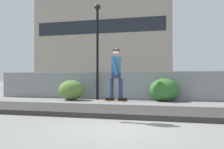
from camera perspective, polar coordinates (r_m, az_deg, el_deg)
The scene contains 11 objects.
ground_plane at distance 7.24m, azimuth 1.69°, elevation -12.44°, with size 120.00×120.00×0.00m, color slate.
gravel_berm at distance 9.88m, azimuth 5.14°, elevation -8.68°, with size 17.14×2.84×0.19m, color #33302D.
skateboard at distance 8.07m, azimuth 0.99°, elevation -6.26°, with size 0.80×0.22×0.07m.
skater at distance 8.03m, azimuth 0.99°, elevation 0.77°, with size 0.72×0.58×1.72m.
chain_fence at distance 15.70m, azimuth 8.51°, elevation -2.61°, with size 21.58×0.06×1.85m.
street_lamp at distance 16.08m, azimuth -3.45°, elevation 8.22°, with size 0.44×0.44×6.28m.
parked_car_near at distance 19.90m, azimuth -1.06°, elevation -2.47°, with size 4.43×2.01×1.66m.
parked_car_mid at distance 19.28m, azimuth 14.46°, elevation -2.51°, with size 4.42×1.99×1.66m.
library_building at distance 50.14m, azimuth -1.11°, elevation 7.52°, with size 26.07×12.45×17.13m.
shrub_left at distance 15.79m, azimuth -9.59°, elevation -3.66°, with size 1.66×1.36×1.28m.
shrub_center at distance 15.24m, azimuth 12.21°, elevation -3.55°, with size 1.80×1.48×1.39m.
Camera 1 is at (1.52, -6.92, 1.49)m, focal length 38.78 mm.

